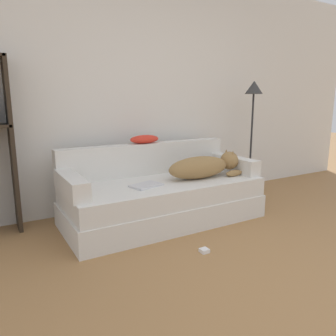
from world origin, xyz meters
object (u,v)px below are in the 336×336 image
object	(u,v)px
dog	(205,166)
laptop	(146,185)
power_adapter	(204,251)
floor_lamp	(253,105)
couch	(163,201)
throw_pillow	(144,139)

from	to	relation	value
dog	laptop	distance (m)	0.71
dog	power_adapter	size ratio (longest dim) A/B	12.52
laptop	floor_lamp	distance (m)	1.90
couch	dog	world-z (taller)	dog
dog	laptop	world-z (taller)	dog
couch	power_adapter	xyz separation A→B (m)	(-0.07, -0.81, -0.19)
couch	throw_pillow	size ratio (longest dim) A/B	6.00
throw_pillow	floor_lamp	distance (m)	1.52
power_adapter	laptop	bearing A→B (deg)	104.31
couch	power_adapter	world-z (taller)	couch
laptop	throw_pillow	size ratio (longest dim) A/B	1.00
throw_pillow	power_adapter	bearing A→B (deg)	-92.55
couch	floor_lamp	world-z (taller)	floor_lamp
throw_pillow	couch	bearing A→B (deg)	-87.66
power_adapter	throw_pillow	bearing A→B (deg)	87.45
throw_pillow	floor_lamp	xyz separation A→B (m)	(1.48, -0.12, 0.36)
dog	power_adapter	world-z (taller)	dog
couch	floor_lamp	size ratio (longest dim) A/B	1.37
throw_pillow	floor_lamp	bearing A→B (deg)	-4.48
dog	power_adapter	bearing A→B (deg)	-125.96
floor_lamp	power_adapter	world-z (taller)	floor_lamp
throw_pillow	power_adapter	distance (m)	1.44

